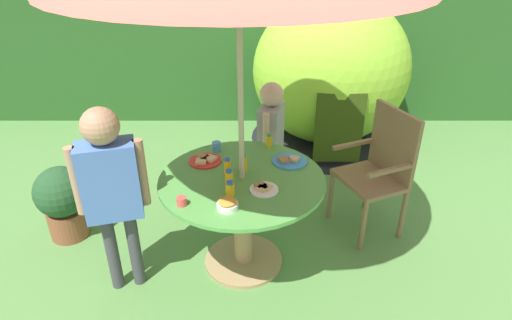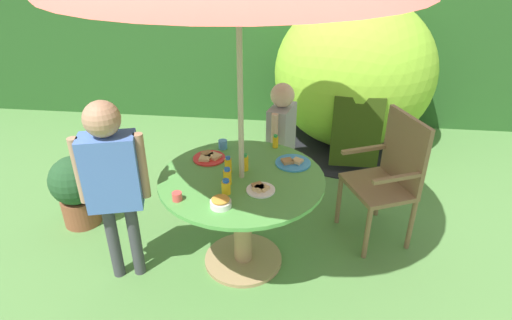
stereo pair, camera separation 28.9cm
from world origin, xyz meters
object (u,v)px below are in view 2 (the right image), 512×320
object	(u,v)px
juice_bottle_near_right	(275,142)
juice_bottle_center_front	(226,187)
cup_far	(223,144)
juice_bottle_center_back	(227,177)
juice_bottle_near_left	(245,163)
cup_near	(177,196)
child_in_grey_shirt	(281,131)
wooden_chair	(390,172)
plate_far_left	(293,162)
juice_bottle_far_right	(228,165)
plate_mid_right	(209,157)
snack_bowl	(221,202)
plate_back_edge	(260,189)
potted_plant	(76,188)
garden_table	(242,204)
child_in_blue_shirt	(112,172)
dome_tent	(354,74)

from	to	relation	value
juice_bottle_near_right	juice_bottle_center_front	distance (m)	0.74
cup_far	juice_bottle_center_back	bearing A→B (deg)	-76.25
juice_bottle_near_left	cup_near	xyz separation A→B (m)	(-0.37, -0.43, -0.03)
juice_bottle_center_front	cup_far	world-z (taller)	juice_bottle_center_front
juice_bottle_near_right	cup_far	bearing A→B (deg)	-170.56
child_in_grey_shirt	cup_near	world-z (taller)	child_in_grey_shirt
wooden_chair	plate_far_left	world-z (taller)	wooden_chair
juice_bottle_near_left	juice_bottle_center_back	world-z (taller)	juice_bottle_near_left
juice_bottle_far_right	plate_mid_right	bearing A→B (deg)	134.25
juice_bottle_near_right	juice_bottle_far_right	size ratio (longest dim) A/B	0.85
juice_bottle_near_left	plate_far_left	bearing A→B (deg)	21.09
snack_bowl	plate_far_left	size ratio (longest dim) A/B	0.51
wooden_chair	juice_bottle_center_back	size ratio (longest dim) A/B	8.65
juice_bottle_near_left	juice_bottle_near_right	world-z (taller)	juice_bottle_near_left
child_in_grey_shirt	plate_back_edge	bearing A→B (deg)	10.94
potted_plant	juice_bottle_center_back	world-z (taller)	juice_bottle_center_back
potted_plant	child_in_grey_shirt	xyz separation A→B (m)	(1.67, 0.47, 0.39)
plate_far_left	juice_bottle_near_left	world-z (taller)	juice_bottle_near_left
snack_bowl	plate_back_edge	distance (m)	0.31
garden_table	plate_back_edge	xyz separation A→B (m)	(0.15, -0.16, 0.24)
plate_back_edge	juice_bottle_far_right	xyz separation A→B (m)	(-0.25, 0.21, 0.05)
garden_table	plate_back_edge	world-z (taller)	plate_back_edge
plate_far_left	plate_mid_right	distance (m)	0.62
plate_mid_right	plate_far_left	bearing A→B (deg)	-0.21
plate_mid_right	plate_back_edge	world-z (taller)	same
child_in_blue_shirt	juice_bottle_near_right	world-z (taller)	child_in_blue_shirt
dome_tent	snack_bowl	world-z (taller)	dome_tent
plate_back_edge	juice_bottle_far_right	world-z (taller)	juice_bottle_far_right
dome_tent	juice_bottle_near_right	world-z (taller)	dome_tent
potted_plant	juice_bottle_near_right	xyz separation A→B (m)	(1.64, 0.15, 0.45)
potted_plant	juice_bottle_center_front	world-z (taller)	juice_bottle_center_front
wooden_chair	juice_bottle_center_front	size ratio (longest dim) A/B	9.95
cup_near	cup_far	distance (m)	0.75
dome_tent	plate_back_edge	xyz separation A→B (m)	(-0.79, -2.34, -0.06)
plate_back_edge	cup_far	xyz separation A→B (m)	(-0.35, 0.57, 0.02)
garden_table	juice_bottle_center_back	bearing A→B (deg)	-129.78
plate_mid_right	juice_bottle_center_front	distance (m)	0.49
snack_bowl	child_in_blue_shirt	bearing A→B (deg)	169.43
child_in_grey_shirt	juice_bottle_near_left	world-z (taller)	child_in_grey_shirt
wooden_chair	dome_tent	xyz separation A→B (m)	(-0.16, 1.71, 0.24)
cup_near	juice_bottle_center_back	bearing A→B (deg)	39.09
child_in_grey_shirt	child_in_blue_shirt	size ratio (longest dim) A/B	0.86
garden_table	dome_tent	bearing A→B (deg)	66.84
cup_far	child_in_grey_shirt	bearing A→B (deg)	42.27
potted_plant	plate_mid_right	size ratio (longest dim) A/B	2.63
potted_plant	cup_near	size ratio (longest dim) A/B	9.98
garden_table	plate_mid_right	distance (m)	0.43
plate_back_edge	juice_bottle_near_left	world-z (taller)	juice_bottle_near_left
cup_near	child_in_blue_shirt	bearing A→B (deg)	167.64
potted_plant	plate_back_edge	size ratio (longest dim) A/B	3.32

